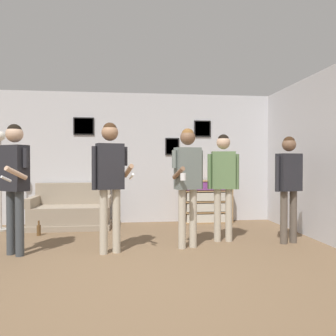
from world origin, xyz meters
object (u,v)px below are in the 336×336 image
Objects in this scene: person_spectator_near_bookshelf at (223,176)px; floor_lamp at (1,167)px; person_player_foreground_left at (15,174)px; couch at (71,213)px; person_player_foreground_center at (110,172)px; bottle_on_floor at (39,230)px; person_watcher_holding_cup at (188,174)px; person_spectator_far_right at (289,178)px; bookshelf at (206,201)px.

floor_lamp is at bearing 161.77° from person_spectator_near_bookshelf.
floor_lamp is 1.90m from person_player_foreground_left.
couch is 2.26m from person_player_foreground_center.
bottle_on_floor is at bearing 135.91° from person_player_foreground_center.
person_player_foreground_left is at bearing -171.52° from person_spectator_near_bookshelf.
couch is 1.52m from floor_lamp.
person_spectator_near_bookshelf is (0.63, 0.33, -0.04)m from person_watcher_holding_cup.
couch reaches higher than bottle_on_floor.
person_spectator_far_right is (0.98, -0.23, -0.03)m from person_spectator_near_bookshelf.
person_player_foreground_center is at bearing -2.07° from person_player_foreground_left.
person_player_foreground_center reaches higher than person_watcher_holding_cup.
person_player_foreground_center reaches higher than person_spectator_near_bookshelf.
floor_lamp is at bearing 140.00° from person_player_foreground_center.
person_spectator_near_bookshelf is at bearing -13.95° from bottle_on_floor.
person_watcher_holding_cup reaches higher than person_spectator_near_bookshelf.
person_player_foreground_center reaches higher than bookshelf.
bottle_on_floor is at bearing 155.69° from person_watcher_holding_cup.
floor_lamp is at bearing 115.73° from person_player_foreground_left.
person_spectator_near_bookshelf is (-0.11, -1.63, 0.61)m from bookshelf.
person_spectator_near_bookshelf is (2.60, -1.42, 0.76)m from couch.
person_watcher_holding_cup is (1.11, 0.16, -0.04)m from person_player_foreground_center.
couch is 0.85× the size of person_player_foreground_left.
person_player_foreground_left is at bearing -177.19° from person_watcher_holding_cup.
bottle_on_floor is (-0.42, -0.67, -0.19)m from couch.
person_spectator_far_right is at bearing -13.36° from person_spectator_near_bookshelf.
couch is 0.81m from bottle_on_floor.
couch is at bearing 77.76° from person_player_foreground_left.
couch is 5.88× the size of bottle_on_floor.
floor_lamp is 1.01× the size of person_player_foreground_center.
bookshelf is at bearing 69.35° from person_watcher_holding_cup.
person_player_foreground_left reaches higher than couch.
couch is 2.73m from bookshelf.
person_spectator_far_right reaches higher than bookshelf.
person_player_foreground_left is (-3.12, -2.07, 0.66)m from bookshelf.
person_spectator_near_bookshelf is 1.00m from person_spectator_far_right.
person_player_foreground_center is at bearing -164.15° from person_spectator_near_bookshelf.
person_player_foreground_center is at bearing -44.09° from bottle_on_floor.
person_player_foreground_center is (-1.85, -2.12, 0.68)m from bookshelf.
bookshelf is 1.74m from person_spectator_near_bookshelf.
person_player_foreground_left reaches higher than bookshelf.
person_watcher_holding_cup is (3.21, -1.60, -0.08)m from floor_lamp.
floor_lamp is 1.44m from bottle_on_floor.
person_watcher_holding_cup is at bearing -110.65° from bookshelf.
bottle_on_floor is (-3.03, 0.75, -0.95)m from person_spectator_near_bookshelf.
floor_lamp is 1.10× the size of person_spectator_far_right.
bookshelf is 0.62× the size of person_spectator_near_bookshelf.
bottle_on_floor is (-4.00, 0.98, -0.91)m from person_spectator_far_right.
bookshelf is at bearing 5.24° from floor_lamp.
person_player_foreground_left is 3.04m from person_spectator_near_bookshelf.
person_spectator_near_bookshelf is 6.62× the size of bottle_on_floor.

